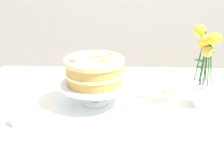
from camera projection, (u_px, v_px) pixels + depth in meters
dining_table at (123, 128)px, 1.27m from camera, size 1.40×1.00×0.74m
linen_napkin at (95, 104)px, 1.28m from camera, size 0.37×0.37×0.00m
cake_stand at (95, 86)px, 1.25m from camera, size 0.29×0.29×0.10m
layer_cake at (94, 71)px, 1.22m from camera, size 0.25×0.25×0.11m
flower_vase at (204, 70)px, 1.20m from camera, size 0.11×0.10×0.34m
teacup at (21, 120)px, 1.11m from camera, size 0.12×0.12×0.05m
loose_petal_0 at (164, 91)px, 1.40m from camera, size 0.04×0.04×0.01m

